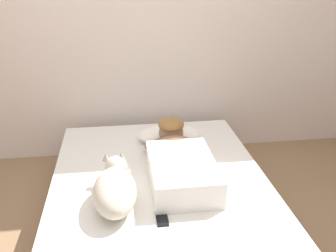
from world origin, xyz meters
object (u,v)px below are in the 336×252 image
(pillow, at_px, (169,134))
(person_lying, at_px, (179,160))
(dog, at_px, (115,188))
(bed, at_px, (160,197))
(coffee_cup, at_px, (179,149))
(cell_phone, at_px, (162,219))

(pillow, distance_m, person_lying, 0.54)
(pillow, height_order, dog, dog)
(bed, relative_size, pillow, 3.68)
(person_lying, relative_size, dog, 1.60)
(person_lying, bearing_deg, bed, -170.93)
(person_lying, distance_m, coffee_cup, 0.31)
(pillow, xyz_separation_m, cell_phone, (-0.19, -1.02, -0.05))
(person_lying, distance_m, cell_phone, 0.53)
(person_lying, bearing_deg, cell_phone, -109.91)
(coffee_cup, bearing_deg, dog, -129.87)
(bed, distance_m, coffee_cup, 0.42)
(bed, xyz_separation_m, coffee_cup, (0.19, 0.32, 0.21))
(coffee_cup, bearing_deg, bed, -120.63)
(bed, distance_m, pillow, 0.62)
(dog, distance_m, cell_phone, 0.34)
(person_lying, bearing_deg, pillow, 88.83)
(bed, bearing_deg, cell_phone, -94.88)
(bed, distance_m, cell_phone, 0.50)
(bed, height_order, pillow, pillow)
(pillow, relative_size, dog, 0.90)
(coffee_cup, bearing_deg, pillow, 99.31)
(pillow, height_order, person_lying, person_lying)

